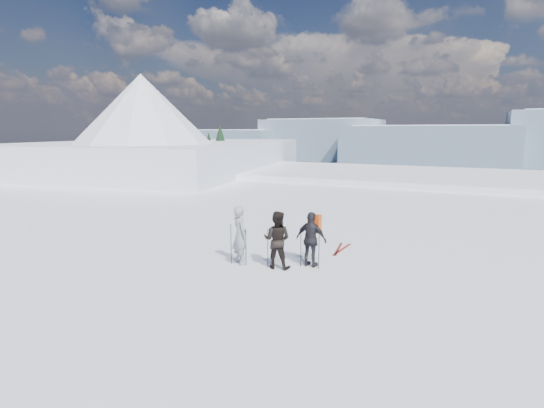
% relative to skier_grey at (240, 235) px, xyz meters
% --- Properties ---
extents(lake_basin, '(820.00, 820.00, 71.62)m').
position_rel_skier_grey_xyz_m(lake_basin, '(2.83, 28.20, -7.45)').
color(lake_basin, white).
rests_on(lake_basin, ground).
extents(far_mountain_range, '(770.00, 110.00, 53.00)m').
position_rel_skier_grey_xyz_m(far_mountain_range, '(32.43, 452.99, -8.14)').
color(far_mountain_range, slate).
rests_on(far_mountain_range, ground).
extents(near_ridge, '(31.37, 35.68, 25.62)m').
position_rel_skier_grey_xyz_m(near_ridge, '(-23.76, 27.52, -4.45)').
color(near_ridge, white).
rests_on(near_ridge, ground).
extents(skier_grey, '(0.83, 0.79, 1.90)m').
position_rel_skier_grey_xyz_m(skier_grey, '(0.00, 0.00, 0.00)').
color(skier_grey, gray).
rests_on(skier_grey, ground).
extents(skier_dark, '(0.97, 0.81, 1.82)m').
position_rel_skier_grey_xyz_m(skier_dark, '(1.26, 0.13, -0.04)').
color(skier_dark, black).
rests_on(skier_dark, ground).
extents(skier_pack, '(1.08, 0.54, 1.77)m').
position_rel_skier_grey_xyz_m(skier_pack, '(2.19, 0.71, -0.07)').
color(skier_pack, black).
rests_on(skier_pack, ground).
extents(backpack, '(0.40, 0.25, 0.57)m').
position_rel_skier_grey_xyz_m(backpack, '(2.21, 0.96, 1.10)').
color(backpack, '#C74512').
rests_on(backpack, skier_pack).
extents(ski_poles, '(2.77, 0.75, 1.36)m').
position_rel_skier_grey_xyz_m(ski_poles, '(1.13, 0.18, -0.32)').
color(ski_poles, black).
rests_on(ski_poles, ground).
extents(skis_loose, '(0.42, 1.70, 0.03)m').
position_rel_skier_grey_xyz_m(skis_loose, '(2.48, 2.98, -0.94)').
color(skis_loose, black).
rests_on(skis_loose, ground).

